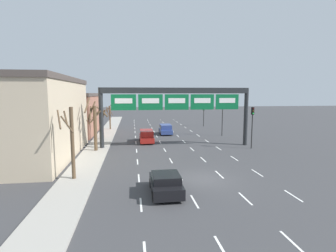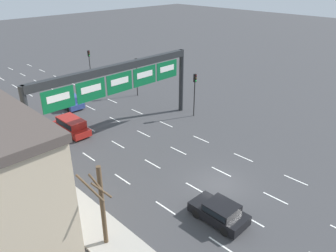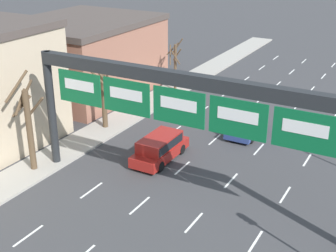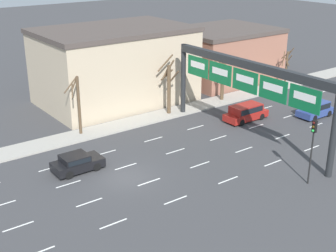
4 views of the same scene
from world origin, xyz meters
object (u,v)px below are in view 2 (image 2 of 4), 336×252
object	(u,v)px
traffic_light_near_gantry	(89,58)
suv_blue	(69,100)
traffic_light_mid_block	(137,70)
tree_bare_closest	(30,142)
traffic_light_far_end	(195,87)
car_black	(220,211)
suv_red	(71,125)
sign_gantry	(118,80)
tree_bare_furthest	(101,204)

from	to	relation	value
traffic_light_near_gantry	suv_blue	bearing A→B (deg)	-134.05
traffic_light_near_gantry	traffic_light_mid_block	xyz separation A→B (m)	(-0.30, -11.92, 0.59)
traffic_light_near_gantry	tree_bare_closest	size ratio (longest dim) A/B	0.69
traffic_light_mid_block	traffic_light_far_end	distance (m)	9.89
car_black	suv_blue	xyz separation A→B (m)	(3.22, 25.41, 0.15)
traffic_light_near_gantry	suv_red	bearing A→B (deg)	-128.17
sign_gantry	traffic_light_mid_block	world-z (taller)	sign_gantry
traffic_light_far_end	tree_bare_furthest	bearing A→B (deg)	-153.81
sign_gantry	suv_blue	size ratio (longest dim) A/B	4.66
tree_bare_closest	traffic_light_near_gantry	bearing A→B (deg)	48.30
traffic_light_mid_block	tree_bare_closest	xyz separation A→B (m)	(-18.34, -9.01, -0.38)
suv_blue	tree_bare_furthest	size ratio (longest dim) A/B	0.73
car_black	tree_bare_closest	xyz separation A→B (m)	(-6.45, 13.75, 2.47)
traffic_light_far_end	tree_bare_closest	xyz separation A→B (m)	(-18.57, 0.88, -0.35)
sign_gantry	traffic_light_far_end	size ratio (longest dim) A/B	3.71
car_black	tree_bare_closest	distance (m)	15.39
car_black	traffic_light_far_end	distance (m)	17.91
suv_blue	tree_bare_furthest	distance (m)	24.07
tree_bare_closest	tree_bare_furthest	distance (m)	10.15
car_black	traffic_light_near_gantry	size ratio (longest dim) A/B	0.94
car_black	tree_bare_furthest	size ratio (longest dim) A/B	0.72
traffic_light_near_gantry	tree_bare_furthest	world-z (taller)	tree_bare_furthest
sign_gantry	tree_bare_closest	bearing A→B (deg)	-172.21
suv_red	car_black	bearing A→B (deg)	-89.25
car_black	tree_bare_furthest	bearing A→B (deg)	151.82
sign_gantry	traffic_light_near_gantry	world-z (taller)	sign_gantry
sign_gantry	tree_bare_furthest	world-z (taller)	sign_gantry
suv_red	traffic_light_far_end	bearing A→B (deg)	-25.79
sign_gantry	traffic_light_mid_block	bearing A→B (deg)	41.63
sign_gantry	traffic_light_far_end	world-z (taller)	sign_gantry
traffic_light_near_gantry	traffic_light_far_end	bearing A→B (deg)	-90.19
traffic_light_near_gantry	car_black	bearing A→B (deg)	-109.38
traffic_light_near_gantry	tree_bare_closest	world-z (taller)	tree_bare_closest
sign_gantry	car_black	bearing A→B (deg)	-102.18
suv_red	sign_gantry	bearing A→B (deg)	-47.13
sign_gantry	traffic_light_near_gantry	xyz separation A→B (m)	(8.95, 19.60, -2.83)
suv_red	suv_blue	distance (m)	7.42
sign_gantry	suv_blue	bearing A→B (deg)	90.17
car_black	traffic_light_near_gantry	world-z (taller)	traffic_light_near_gantry
suv_red	traffic_light_mid_block	size ratio (longest dim) A/B	0.93
tree_bare_closest	traffic_light_mid_block	bearing A→B (deg)	26.15
tree_bare_furthest	tree_bare_closest	bearing A→B (deg)	88.43
suv_blue	traffic_light_mid_block	xyz separation A→B (m)	(8.67, -2.64, 2.70)
suv_red	traffic_light_mid_block	bearing A→B (deg)	17.84
traffic_light_far_end	car_black	bearing A→B (deg)	-133.29
tree_bare_furthest	suv_red	bearing A→B (deg)	66.98
suv_red	traffic_light_near_gantry	world-z (taller)	traffic_light_near_gantry
car_black	suv_blue	world-z (taller)	suv_blue
sign_gantry	tree_bare_furthest	distance (m)	15.44
traffic_light_far_end	suv_blue	bearing A→B (deg)	125.39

